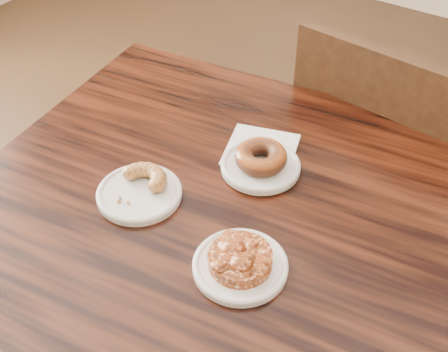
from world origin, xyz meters
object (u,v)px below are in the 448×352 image
Objects in this scene: apple_fritter at (240,257)px; chair_far at (397,163)px; cruller_fragment at (138,186)px; cafe_table at (210,321)px; glazed_donut at (261,157)px.

chair_far is at bearing 86.59° from apple_fritter.
cafe_table is at bearing 18.05° from cruller_fragment.
chair_far is at bearing 68.66° from cafe_table.
apple_fritter is 1.35× the size of cruller_fragment.
cruller_fragment is (-0.26, 0.04, -0.00)m from apple_fritter.
cruller_fragment is (-0.31, -0.74, 0.33)m from chair_far.
cruller_fragment is (-0.16, -0.20, -0.01)m from glazed_donut.
glazed_donut is 0.72× the size of apple_fritter.
apple_fritter is 0.26m from cruller_fragment.
apple_fritter is at bearing 92.28° from chair_far.
cafe_table is at bearing 146.86° from apple_fritter.
cafe_table is at bearing -99.28° from glazed_donut.
cafe_table is 9.00× the size of glazed_donut.
cafe_table is 0.73m from chair_far.
chair_far reaches higher than cafe_table.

